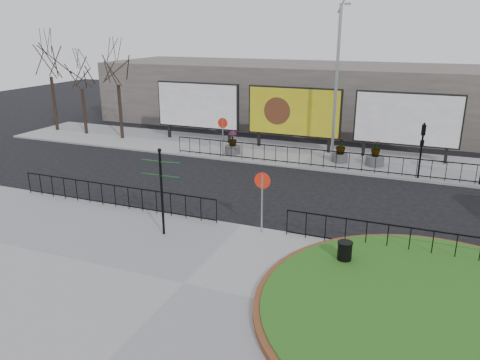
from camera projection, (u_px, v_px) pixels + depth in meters
The scene contains 24 objects.
ground at pixel (242, 227), 19.27m from camera, with size 90.00×90.00×0.00m, color black.
pavement_near at pixel (184, 285), 14.84m from camera, with size 30.00×10.00×0.12m, color gray.
pavement_far at pixel (311, 155), 29.84m from camera, with size 44.00×6.00×0.12m, color gray.
brick_edge at pixel (439, 315), 13.02m from camera, with size 10.40×10.40×0.18m, color brown.
grass_lawn at pixel (439, 314), 13.01m from camera, with size 10.00×10.00×0.22m, color #264D14.
railing_near_left at pixel (115, 196), 20.92m from camera, with size 10.00×0.10×1.10m, color black, non-canonical shape.
railing_near_right at pixel (410, 241), 16.50m from camera, with size 9.00×0.10×1.10m, color black, non-canonical shape.
railing_far at pixel (317, 158), 26.91m from camera, with size 18.00×0.10×1.10m, color black, non-canonical shape.
speed_sign_far at pixel (223, 129), 28.74m from camera, with size 0.64×0.07×2.47m.
speed_sign_near at pixel (262, 189), 17.97m from camera, with size 0.64×0.07×2.47m.
billboard_left at pixel (198, 106), 32.91m from camera, with size 6.20×0.31×4.10m.
billboard_mid at pixel (294, 112), 30.44m from camera, with size 6.20×0.31×4.10m.
billboard_right at pixel (407, 119), 27.96m from camera, with size 6.20×0.31×4.10m.
lamp_post at pixel (336, 82), 26.94m from camera, with size 0.74×0.18×9.23m.
signal_pole_a at pixel (422, 142), 24.56m from camera, with size 0.22×0.26×3.00m.
tree_left at pixel (119, 90), 33.24m from camera, with size 2.00×2.00×7.00m, color #2D2119, non-canonical shape.
tree_mid at pixel (82, 93), 34.87m from camera, with size 2.00×2.00×6.20m, color #2D2119, non-canonical shape.
tree_far at pixel (52, 82), 35.90m from camera, with size 2.00×2.00×7.50m, color #2D2119, non-canonical shape.
building_backdrop at pixel (342, 97), 37.90m from camera, with size 40.00×10.00×5.00m, color #6A635C.
fingerpost_sign at pixel (161, 183), 17.73m from camera, with size 1.62×0.31×3.47m.
litter_bin at pixel (345, 254), 15.82m from camera, with size 0.52×0.52×0.86m.
planter_a at pixel (233, 146), 29.87m from camera, with size 1.01×1.01×1.48m.
planter_b at pixel (340, 152), 28.05m from camera, with size 0.93×0.93×1.53m.
planter_c at pixel (375, 157), 27.35m from camera, with size 1.06×1.06×1.53m.
Camera 1 is at (6.52, -16.47, 7.84)m, focal length 35.00 mm.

